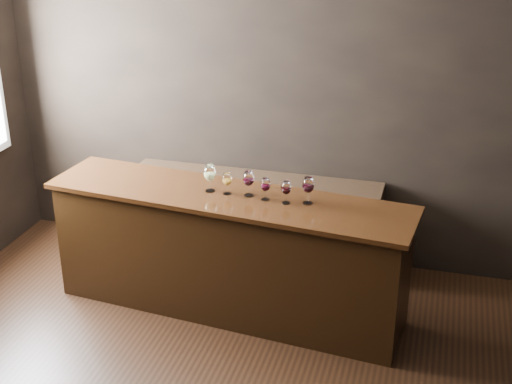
% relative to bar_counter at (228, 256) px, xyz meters
% --- Properties ---
extents(room_shell, '(5.02, 4.52, 2.81)m').
position_rel_bar_counter_xyz_m(room_shell, '(-0.09, -1.07, 1.33)').
color(room_shell, black).
rests_on(room_shell, ground).
extents(bar_counter, '(2.81, 0.88, 0.97)m').
position_rel_bar_counter_xyz_m(bar_counter, '(0.00, 0.00, 0.00)').
color(bar_counter, black).
rests_on(bar_counter, ground).
extents(bar_top, '(2.91, 0.95, 0.04)m').
position_rel_bar_counter_xyz_m(bar_top, '(0.00, 0.00, 0.50)').
color(bar_top, black).
rests_on(bar_top, bar_counter).
extents(back_bar_shelf, '(2.23, 0.40, 0.80)m').
position_rel_bar_counter_xyz_m(back_bar_shelf, '(-0.02, 0.85, -0.08)').
color(back_bar_shelf, black).
rests_on(back_bar_shelf, ground).
extents(glass_white, '(0.09, 0.09, 0.21)m').
position_rel_bar_counter_xyz_m(glass_white, '(-0.15, 0.04, 0.66)').
color(glass_white, white).
rests_on(glass_white, bar_top).
extents(glass_amber, '(0.07, 0.07, 0.17)m').
position_rel_bar_counter_xyz_m(glass_amber, '(-0.01, 0.02, 0.63)').
color(glass_amber, white).
rests_on(glass_amber, bar_top).
extents(glass_red_a, '(0.09, 0.09, 0.20)m').
position_rel_bar_counter_xyz_m(glass_red_a, '(0.16, 0.03, 0.65)').
color(glass_red_a, white).
rests_on(glass_red_a, bar_top).
extents(glass_red_b, '(0.07, 0.07, 0.17)m').
position_rel_bar_counter_xyz_m(glass_red_b, '(0.30, -0.01, 0.64)').
color(glass_red_b, white).
rests_on(glass_red_b, bar_top).
extents(glass_red_c, '(0.08, 0.08, 0.18)m').
position_rel_bar_counter_xyz_m(glass_red_c, '(0.46, -0.03, 0.64)').
color(glass_red_c, white).
rests_on(glass_red_c, bar_top).
extents(glass_red_d, '(0.09, 0.09, 0.21)m').
position_rel_bar_counter_xyz_m(glass_red_d, '(0.62, 0.01, 0.66)').
color(glass_red_d, white).
rests_on(glass_red_d, bar_top).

